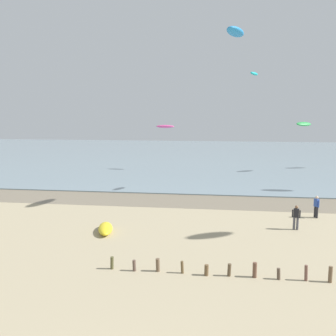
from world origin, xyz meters
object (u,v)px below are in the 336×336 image
(person_right_flank, at_px, (316,206))
(kite_aloft_2, at_px, (235,32))
(person_mid_beach, at_px, (296,217))
(grounded_kite, at_px, (105,228))
(kite_aloft_6, at_px, (254,74))
(kite_aloft_0, at_px, (304,124))
(kite_aloft_5, at_px, (165,126))

(person_right_flank, xyz_separation_m, kite_aloft_2, (-6.34, 2.61, 13.51))
(person_mid_beach, relative_size, kite_aloft_2, 0.50)
(grounded_kite, distance_m, kite_aloft_6, 21.45)
(person_mid_beach, distance_m, kite_aloft_0, 26.86)
(kite_aloft_2, xyz_separation_m, kite_aloft_5, (-8.43, 19.23, -8.27))
(grounded_kite, height_order, kite_aloft_5, kite_aloft_5)
(person_mid_beach, xyz_separation_m, kite_aloft_5, (-12.62, 25.04, 5.24))
(person_mid_beach, bearing_deg, grounded_kite, -169.88)
(grounded_kite, distance_m, kite_aloft_2, 18.48)
(kite_aloft_6, bearing_deg, grounded_kite, -15.27)
(kite_aloft_6, bearing_deg, person_mid_beach, 30.85)
(grounded_kite, bearing_deg, kite_aloft_5, -16.37)
(person_mid_beach, bearing_deg, person_right_flank, 56.14)
(person_mid_beach, xyz_separation_m, kite_aloft_0, (5.95, 25.58, 5.64))
(kite_aloft_2, relative_size, kite_aloft_6, 1.92)
(kite_aloft_2, height_order, kite_aloft_5, kite_aloft_2)
(kite_aloft_6, bearing_deg, kite_aloft_2, 2.59)
(person_mid_beach, distance_m, kite_aloft_6, 16.46)
(grounded_kite, bearing_deg, kite_aloft_2, -62.75)
(kite_aloft_0, bearing_deg, kite_aloft_2, 24.68)
(kite_aloft_0, xyz_separation_m, kite_aloft_2, (-10.14, -19.76, 7.87))
(person_right_flank, relative_size, kite_aloft_6, 0.95)
(person_mid_beach, distance_m, person_right_flank, 3.87)
(person_right_flank, distance_m, kite_aloft_5, 26.88)
(person_right_flank, bearing_deg, kite_aloft_6, 114.82)
(kite_aloft_6, bearing_deg, kite_aloft_0, 170.83)
(grounded_kite, height_order, kite_aloft_6, kite_aloft_6)
(kite_aloft_0, bearing_deg, kite_aloft_5, -36.51)
(grounded_kite, height_order, kite_aloft_0, kite_aloft_0)
(person_mid_beach, relative_size, kite_aloft_0, 0.62)
(kite_aloft_0, distance_m, kite_aloft_6, 16.42)
(kite_aloft_2, bearing_deg, person_right_flank, 84.71)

